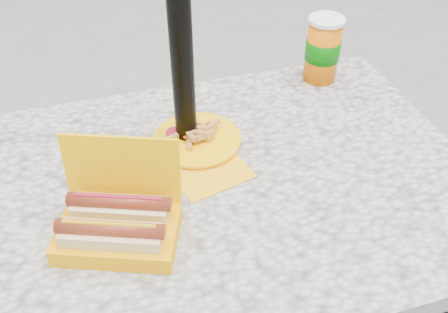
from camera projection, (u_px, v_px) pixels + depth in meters
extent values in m
cube|color=beige|center=(205.00, 191.00, 1.10)|extent=(1.20, 0.80, 0.05)
cylinder|color=black|center=(15.00, 249.00, 1.45)|extent=(0.07, 0.07, 0.70)
cylinder|color=black|center=(328.00, 180.00, 1.67)|extent=(0.07, 0.07, 0.70)
cube|color=#FFB600|center=(118.00, 233.00, 0.95)|extent=(0.26, 0.22, 0.04)
cube|color=#FFB600|center=(122.00, 169.00, 0.95)|extent=(0.22, 0.10, 0.15)
cube|color=beige|center=(112.00, 239.00, 0.91)|extent=(0.19, 0.12, 0.05)
cylinder|color=maroon|center=(110.00, 229.00, 0.89)|extent=(0.19, 0.10, 0.03)
cylinder|color=#C7870B|center=(109.00, 224.00, 0.88)|extent=(0.16, 0.07, 0.01)
cube|color=beige|center=(121.00, 212.00, 0.96)|extent=(0.19, 0.12, 0.05)
cylinder|color=maroon|center=(119.00, 202.00, 0.94)|extent=(0.19, 0.10, 0.03)
cylinder|color=maroon|center=(118.00, 197.00, 0.93)|extent=(0.16, 0.07, 0.01)
cube|color=#FFB311|center=(207.00, 168.00, 1.12)|extent=(0.20, 0.20, 0.00)
cylinder|color=#FFB600|center=(197.00, 140.00, 1.18)|extent=(0.20, 0.20, 0.01)
cylinder|color=#FFB600|center=(197.00, 139.00, 1.18)|extent=(0.21, 0.21, 0.01)
cube|color=orange|center=(206.00, 135.00, 1.16)|extent=(0.05, 0.03, 0.01)
cube|color=orange|center=(189.00, 142.00, 1.15)|extent=(0.02, 0.05, 0.01)
cube|color=orange|center=(203.00, 132.00, 1.18)|extent=(0.02, 0.05, 0.01)
cube|color=orange|center=(189.00, 134.00, 1.15)|extent=(0.03, 0.05, 0.01)
cube|color=orange|center=(203.00, 135.00, 1.17)|extent=(0.03, 0.05, 0.01)
cube|color=orange|center=(192.00, 120.00, 1.20)|extent=(0.03, 0.05, 0.01)
cube|color=orange|center=(200.00, 131.00, 1.18)|extent=(0.03, 0.05, 0.01)
cube|color=orange|center=(188.00, 123.00, 1.20)|extent=(0.05, 0.03, 0.01)
cube|color=orange|center=(212.00, 126.00, 1.18)|extent=(0.05, 0.04, 0.01)
cube|color=orange|center=(196.00, 128.00, 1.18)|extent=(0.05, 0.02, 0.01)
cube|color=orange|center=(176.00, 136.00, 1.17)|extent=(0.05, 0.03, 0.01)
cube|color=orange|center=(196.00, 133.00, 1.16)|extent=(0.05, 0.03, 0.01)
cube|color=orange|center=(193.00, 128.00, 1.19)|extent=(0.05, 0.03, 0.01)
cube|color=orange|center=(197.00, 135.00, 1.17)|extent=(0.03, 0.05, 0.01)
ellipsoid|color=maroon|center=(175.00, 132.00, 1.18)|extent=(0.04, 0.04, 0.01)
cube|color=#B4311E|center=(198.00, 130.00, 1.18)|extent=(0.08, 0.05, 0.00)
cylinder|color=#E36504|center=(322.00, 51.00, 1.35)|extent=(0.09, 0.09, 0.17)
cylinder|color=#025E02|center=(323.00, 49.00, 1.35)|extent=(0.09, 0.09, 0.06)
cylinder|color=white|center=(327.00, 20.00, 1.29)|extent=(0.10, 0.10, 0.01)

